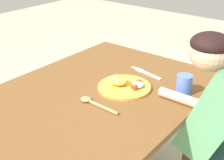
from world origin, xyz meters
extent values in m
cube|color=brown|center=(0.00, 0.00, 0.65)|extent=(1.11, 0.83, 0.03)
cube|color=brown|center=(0.45, -0.31, 0.32)|extent=(0.07, 0.07, 0.64)
cube|color=brown|center=(0.45, 0.31, 0.32)|extent=(0.07, 0.07, 0.64)
cylinder|color=gold|center=(0.10, -0.08, 0.67)|extent=(0.25, 0.25, 0.01)
ellipsoid|color=yellow|center=(0.09, -0.04, 0.70)|extent=(0.07, 0.09, 0.04)
ellipsoid|color=red|center=(0.10, -0.14, 0.69)|extent=(0.03, 0.03, 0.03)
ellipsoid|color=red|center=(0.11, -0.12, 0.68)|extent=(0.04, 0.04, 0.02)
ellipsoid|color=red|center=(0.16, -0.12, 0.69)|extent=(0.03, 0.03, 0.02)
ellipsoid|color=white|center=(0.13, -0.13, 0.69)|extent=(0.06, 0.05, 0.02)
cube|color=silver|center=(0.29, -0.10, 0.67)|extent=(0.04, 0.13, 0.01)
cube|color=silver|center=(0.31, -0.02, 0.67)|extent=(0.03, 0.04, 0.01)
cylinder|color=silver|center=(0.33, 0.01, 0.67)|extent=(0.01, 0.04, 0.00)
cylinder|color=silver|center=(0.32, 0.02, 0.67)|extent=(0.01, 0.04, 0.00)
cylinder|color=silver|center=(0.31, 0.02, 0.67)|extent=(0.01, 0.04, 0.00)
cylinder|color=tan|center=(-0.10, -0.12, 0.67)|extent=(0.02, 0.15, 0.01)
ellipsoid|color=tan|center=(-0.10, -0.02, 0.67)|extent=(0.05, 0.05, 0.02)
cylinder|color=#5476E4|center=(0.23, -0.31, 0.71)|extent=(0.07, 0.07, 0.09)
cube|color=#599966|center=(0.14, -0.50, 0.67)|extent=(0.20, 0.28, 0.41)
sphere|color=#D8A884|center=(0.14, -0.44, 0.91)|extent=(0.15, 0.15, 0.15)
ellipsoid|color=black|center=(0.14, -0.44, 0.95)|extent=(0.16, 0.16, 0.08)
cylinder|color=#D8A884|center=(0.14, -0.34, 0.68)|extent=(0.04, 0.19, 0.04)
camera|label=1|loc=(-0.93, -0.82, 1.33)|focal=49.68mm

